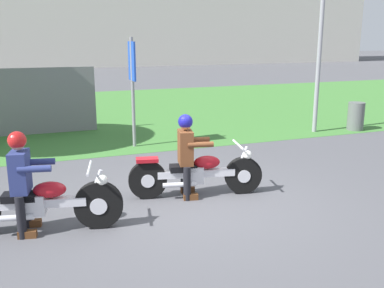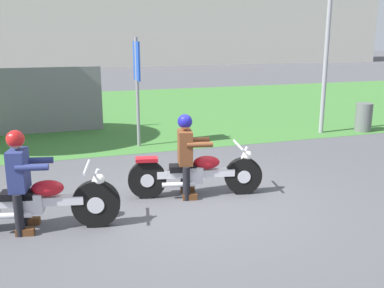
% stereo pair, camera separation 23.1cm
% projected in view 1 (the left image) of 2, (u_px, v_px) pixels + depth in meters
% --- Properties ---
extents(ground, '(120.00, 120.00, 0.00)m').
position_uv_depth(ground, '(193.00, 204.00, 7.06)').
color(ground, '#4C4C51').
extents(grass_verge, '(60.00, 12.00, 0.01)m').
position_uv_depth(grass_verge, '(100.00, 112.00, 15.53)').
color(grass_verge, '#3D7533').
rests_on(grass_verge, ground).
extents(motorcycle_lead, '(2.23, 0.77, 0.87)m').
position_uv_depth(motorcycle_lead, '(197.00, 174.00, 7.33)').
color(motorcycle_lead, black).
rests_on(motorcycle_lead, ground).
extents(rider_lead, '(0.61, 0.54, 1.40)m').
position_uv_depth(rider_lead, '(187.00, 149.00, 7.21)').
color(rider_lead, black).
rests_on(rider_lead, ground).
extents(motorcycle_follow, '(2.29, 0.77, 0.89)m').
position_uv_depth(motorcycle_follow, '(38.00, 204.00, 5.96)').
color(motorcycle_follow, black).
rests_on(motorcycle_follow, ground).
extents(rider_follow, '(0.61, 0.54, 1.42)m').
position_uv_depth(rider_follow, '(22.00, 175.00, 5.84)').
color(rider_follow, black).
rests_on(rider_follow, ground).
extents(streetlight_pole, '(0.96, 0.20, 5.44)m').
position_uv_depth(streetlight_pole, '(326.00, 5.00, 11.61)').
color(streetlight_pole, gray).
rests_on(streetlight_pole, ground).
extents(trash_can, '(0.46, 0.46, 0.79)m').
position_uv_depth(trash_can, '(356.00, 116.00, 12.52)').
color(trash_can, '#595E5B').
rests_on(trash_can, ground).
extents(sign_banner, '(0.08, 0.60, 2.60)m').
position_uv_depth(sign_banner, '(132.00, 75.00, 10.32)').
color(sign_banner, gray).
rests_on(sign_banner, ground).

